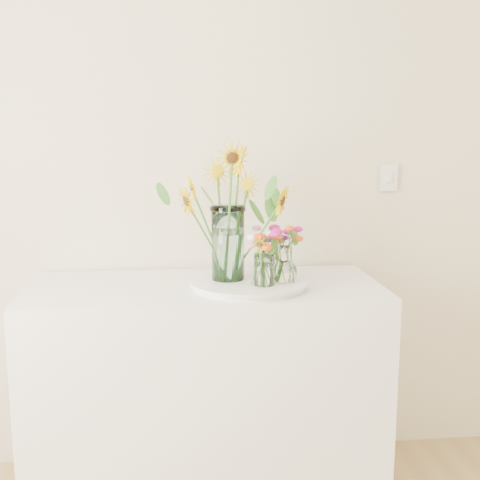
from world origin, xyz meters
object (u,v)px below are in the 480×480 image
(tray, at_px, (249,284))
(small_vase_c, at_px, (270,263))
(small_vase_a, at_px, (264,270))
(mason_jar, at_px, (228,243))
(counter, at_px, (206,390))
(small_vase_b, at_px, (284,264))

(tray, relative_size, small_vase_c, 3.82)
(small_vase_a, bearing_deg, mason_jar, 137.74)
(mason_jar, height_order, small_vase_a, mason_jar)
(counter, height_order, small_vase_b, small_vase_b)
(counter, xyz_separation_m, small_vase_a, (0.21, -0.16, 0.54))
(small_vase_c, bearing_deg, tray, -144.80)
(counter, distance_m, tray, 0.50)
(counter, bearing_deg, small_vase_a, -36.10)
(small_vase_a, bearing_deg, small_vase_c, 73.20)
(small_vase_b, bearing_deg, small_vase_c, 111.69)
(mason_jar, bearing_deg, small_vase_a, -42.26)
(tray, distance_m, small_vase_c, 0.13)
(small_vase_a, relative_size, small_vase_c, 1.11)
(small_vase_a, bearing_deg, counter, 143.90)
(tray, xyz_separation_m, mason_jar, (-0.08, 0.02, 0.16))
(small_vase_a, height_order, small_vase_c, small_vase_a)
(tray, xyz_separation_m, small_vase_c, (0.09, 0.07, 0.07))
(mason_jar, distance_m, small_vase_b, 0.23)
(small_vase_a, distance_m, small_vase_b, 0.11)
(small_vase_b, distance_m, small_vase_c, 0.11)
(small_vase_a, bearing_deg, small_vase_b, 33.33)
(counter, xyz_separation_m, small_vase_c, (0.26, 0.00, 0.53))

